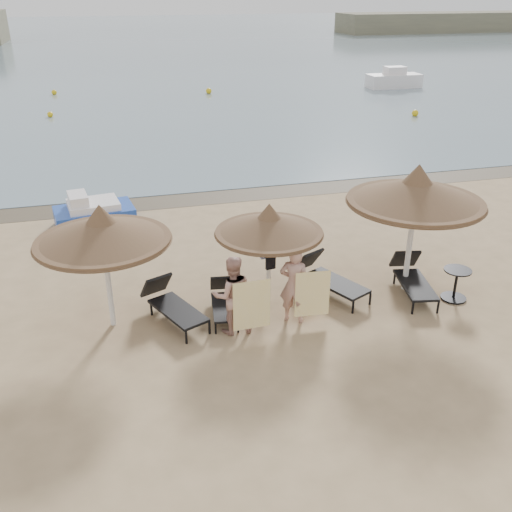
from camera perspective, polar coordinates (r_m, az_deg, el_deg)
The scene contains 22 objects.
ground at distance 12.77m, azimuth 3.04°, elevation -7.89°, with size 160.00×160.00×0.00m, color tan.
sea at distance 90.45m, azimuth -13.56°, elevation 20.37°, with size 200.00×140.00×0.03m, color slate.
wet_sand_strip at distance 21.01m, azimuth -4.79°, elevation 5.89°, with size 200.00×1.60×0.01m, color brown.
palapa_left at distance 12.47m, azimuth -15.15°, elevation 2.44°, with size 2.94×2.94×2.91m.
palapa_center at distance 13.16m, azimuth 1.32°, elevation 3.16°, with size 2.56×2.56×2.53m.
palapa_right at distance 14.05m, azimuth 15.73°, elevation 6.23°, with size 3.30×3.30×3.27m.
lounger_far_left at distance 13.28m, azimuth -8.46°, elevation -4.68°, with size 1.42×2.10×0.90m.
lounger_near_left at distance 13.42m, azimuth -3.24°, elevation -4.41°, with size 0.77×1.73×0.75m.
lounger_near_right at distance 14.37m, azimuth 7.18°, elevation -2.06°, with size 1.51×2.17×0.93m.
lounger_far_right at distance 14.79m, azimuth 15.35°, elevation -2.05°, with size 1.04×2.10×0.90m.
side_table at distance 14.78m, azimuth 19.31°, elevation -2.77°, with size 0.66×0.66×0.80m.
person_left at distance 12.36m, azimuth -2.41°, elevation -3.34°, with size 0.97×0.63×2.12m, color tan.
person_right at distance 12.77m, azimuth 3.87°, elevation -2.29°, with size 0.99×0.64×2.15m, color tan.
towel_left at distance 12.26m, azimuth -0.43°, elevation -4.94°, with size 0.83×0.05×1.17m.
towel_right at distance 12.81m, azimuth 5.67°, elevation -3.81°, with size 0.80×0.09×1.12m.
bag_patterned at distance 13.61m, azimuth 1.08°, elevation 0.56°, with size 0.32×0.13×0.39m.
bag_dark at distance 13.39m, azimuth 1.47°, elevation -0.66°, with size 0.24×0.11×0.33m.
pedal_boat at distance 18.96m, azimuth -15.96°, elevation 4.11°, with size 2.61×1.76×1.13m.
buoy_left at distance 36.41m, azimuth -19.89°, elevation 13.16°, with size 0.33×0.33×0.33m, color yellow.
buoy_mid at distance 42.39m, azimuth -4.75°, elevation 16.13°, with size 0.40×0.40×0.40m, color yellow.
buoy_right at distance 35.87m, azimuth 15.63°, elevation 13.60°, with size 0.38×0.38×0.38m, color yellow.
buoy_extra at distance 44.16m, azimuth -19.54°, elevation 15.17°, with size 0.36×0.36×0.36m, color yellow.
Camera 1 is at (-3.38, -10.12, 7.01)m, focal length 40.00 mm.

